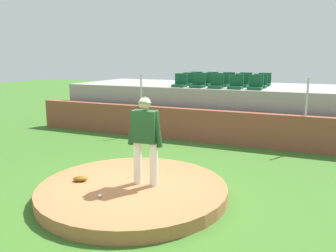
# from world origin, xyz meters

# --- Properties ---
(ground_plane) EXTENTS (60.00, 60.00, 0.00)m
(ground_plane) POSITION_xyz_m (0.00, 0.00, 0.00)
(ground_plane) COLOR #3B6B24
(pitchers_mound) EXTENTS (3.88, 3.88, 0.25)m
(pitchers_mound) POSITION_xyz_m (0.00, 0.00, 0.13)
(pitchers_mound) COLOR #AC6B40
(pitchers_mound) RESTS_ON ground_plane
(pitcher) EXTENTS (0.77, 0.30, 1.83)m
(pitcher) POSITION_xyz_m (0.23, 0.13, 1.32)
(pitcher) COLOR white
(pitcher) RESTS_ON pitchers_mound
(baseball) EXTENTS (0.07, 0.07, 0.07)m
(baseball) POSITION_xyz_m (-0.24, -0.83, 0.29)
(baseball) COLOR white
(baseball) RESTS_ON pitchers_mound
(fielding_glove) EXTENTS (0.36, 0.31, 0.11)m
(fielding_glove) POSITION_xyz_m (-1.12, -0.27, 0.31)
(fielding_glove) COLOR brown
(fielding_glove) RESTS_ON pitchers_mound
(brick_barrier) EXTENTS (13.82, 0.40, 1.10)m
(brick_barrier) POSITION_xyz_m (0.00, 5.17, 0.55)
(brick_barrier) COLOR brown
(brick_barrier) RESTS_ON ground_plane
(fence_post_left) EXTENTS (0.06, 0.06, 1.14)m
(fence_post_left) POSITION_xyz_m (-2.54, 5.17, 1.67)
(fence_post_left) COLOR silver
(fence_post_left) RESTS_ON brick_barrier
(fence_post_right) EXTENTS (0.06, 0.06, 1.14)m
(fence_post_right) POSITION_xyz_m (3.07, 5.17, 1.67)
(fence_post_right) COLOR silver
(fence_post_right) RESTS_ON brick_barrier
(bleacher_platform) EXTENTS (12.38, 4.19, 1.74)m
(bleacher_platform) POSITION_xyz_m (0.00, 7.73, 0.87)
(bleacher_platform) COLOR #9A9590
(bleacher_platform) RESTS_ON ground_plane
(stadium_chair_0) EXTENTS (0.48, 0.44, 0.50)m
(stadium_chair_0) POSITION_xyz_m (-1.41, 6.16, 1.90)
(stadium_chair_0) COLOR #13502D
(stadium_chair_0) RESTS_ON bleacher_platform
(stadium_chair_1) EXTENTS (0.48, 0.44, 0.50)m
(stadium_chair_1) POSITION_xyz_m (-0.70, 6.16, 1.90)
(stadium_chair_1) COLOR #13502D
(stadium_chair_1) RESTS_ON bleacher_platform
(stadium_chair_2) EXTENTS (0.48, 0.44, 0.50)m
(stadium_chair_2) POSITION_xyz_m (-0.00, 6.15, 1.90)
(stadium_chair_2) COLOR #13502D
(stadium_chair_2) RESTS_ON bleacher_platform
(stadium_chair_3) EXTENTS (0.48, 0.44, 0.50)m
(stadium_chair_3) POSITION_xyz_m (0.69, 6.18, 1.90)
(stadium_chair_3) COLOR #13502D
(stadium_chair_3) RESTS_ON bleacher_platform
(stadium_chair_4) EXTENTS (0.48, 0.44, 0.50)m
(stadium_chair_4) POSITION_xyz_m (1.38, 6.17, 1.90)
(stadium_chair_4) COLOR #13502D
(stadium_chair_4) RESTS_ON bleacher_platform
(stadium_chair_5) EXTENTS (0.48, 0.44, 0.50)m
(stadium_chair_5) POSITION_xyz_m (-1.41, 7.04, 1.90)
(stadium_chair_5) COLOR #13502D
(stadium_chair_5) RESTS_ON bleacher_platform
(stadium_chair_6) EXTENTS (0.48, 0.44, 0.50)m
(stadium_chair_6) POSITION_xyz_m (-0.71, 7.09, 1.90)
(stadium_chair_6) COLOR #13502D
(stadium_chair_6) RESTS_ON bleacher_platform
(stadium_chair_7) EXTENTS (0.48, 0.44, 0.50)m
(stadium_chair_7) POSITION_xyz_m (-0.03, 7.04, 1.90)
(stadium_chair_7) COLOR #13502D
(stadium_chair_7) RESTS_ON bleacher_platform
(stadium_chair_8) EXTENTS (0.48, 0.44, 0.50)m
(stadium_chair_8) POSITION_xyz_m (0.71, 7.06, 1.90)
(stadium_chair_8) COLOR #13502D
(stadium_chair_8) RESTS_ON bleacher_platform
(stadium_chair_9) EXTENTS (0.48, 0.44, 0.50)m
(stadium_chair_9) POSITION_xyz_m (1.39, 7.04, 1.90)
(stadium_chair_9) COLOR #13502D
(stadium_chair_9) RESTS_ON bleacher_platform
(stadium_chair_10) EXTENTS (0.48, 0.44, 0.50)m
(stadium_chair_10) POSITION_xyz_m (-1.39, 7.94, 1.90)
(stadium_chair_10) COLOR #13502D
(stadium_chair_10) RESTS_ON bleacher_platform
(stadium_chair_11) EXTENTS (0.48, 0.44, 0.50)m
(stadium_chair_11) POSITION_xyz_m (-0.70, 7.95, 1.90)
(stadium_chair_11) COLOR #13502D
(stadium_chair_11) RESTS_ON bleacher_platform
(stadium_chair_12) EXTENTS (0.48, 0.44, 0.50)m
(stadium_chair_12) POSITION_xyz_m (-0.01, 7.94, 1.90)
(stadium_chair_12) COLOR #13502D
(stadium_chair_12) RESTS_ON bleacher_platform
(stadium_chair_13) EXTENTS (0.48, 0.44, 0.50)m
(stadium_chair_13) POSITION_xyz_m (0.68, 7.98, 1.90)
(stadium_chair_13) COLOR #13502D
(stadium_chair_13) RESTS_ON bleacher_platform
(stadium_chair_14) EXTENTS (0.48, 0.44, 0.50)m
(stadium_chair_14) POSITION_xyz_m (1.41, 7.99, 1.90)
(stadium_chair_14) COLOR #13502D
(stadium_chair_14) RESTS_ON bleacher_platform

